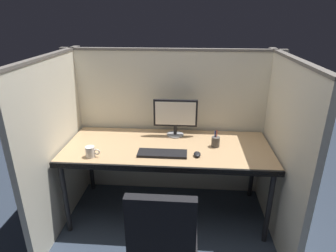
# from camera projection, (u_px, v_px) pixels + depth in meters

# --- Properties ---
(ground_plane) EXTENTS (8.00, 8.00, 0.00)m
(ground_plane) POSITION_uv_depth(u_px,v_px,m) (165.00, 232.00, 2.65)
(ground_plane) COLOR #2D3847
(cubicle_partition_rear) EXTENTS (2.21, 0.06, 1.57)m
(cubicle_partition_rear) POSITION_uv_depth(u_px,v_px,m) (171.00, 124.00, 3.04)
(cubicle_partition_rear) COLOR beige
(cubicle_partition_rear) RESTS_ON ground
(cubicle_partition_left) EXTENTS (0.06, 1.41, 1.57)m
(cubicle_partition_left) POSITION_uv_depth(u_px,v_px,m) (59.00, 142.00, 2.61)
(cubicle_partition_left) COLOR beige
(cubicle_partition_left) RESTS_ON ground
(cubicle_partition_right) EXTENTS (0.06, 1.41, 1.57)m
(cubicle_partition_right) POSITION_uv_depth(u_px,v_px,m) (281.00, 150.00, 2.47)
(cubicle_partition_right) COLOR beige
(cubicle_partition_right) RESTS_ON ground
(desk) EXTENTS (1.90, 0.80, 0.74)m
(desk) POSITION_uv_depth(u_px,v_px,m) (167.00, 151.00, 2.66)
(desk) COLOR tan
(desk) RESTS_ON ground
(monitor_center) EXTENTS (0.43, 0.17, 0.37)m
(monitor_center) POSITION_uv_depth(u_px,v_px,m) (175.00, 115.00, 2.80)
(monitor_center) COLOR gray
(monitor_center) RESTS_ON desk
(keyboard_main) EXTENTS (0.43, 0.15, 0.02)m
(keyboard_main) POSITION_uv_depth(u_px,v_px,m) (162.00, 153.00, 2.49)
(keyboard_main) COLOR black
(keyboard_main) RESTS_ON desk
(computer_mouse) EXTENTS (0.06, 0.10, 0.04)m
(computer_mouse) POSITION_uv_depth(u_px,v_px,m) (197.00, 154.00, 2.46)
(computer_mouse) COLOR black
(computer_mouse) RESTS_ON desk
(pen_cup) EXTENTS (0.08, 0.08, 0.16)m
(pen_cup) POSITION_uv_depth(u_px,v_px,m) (216.00, 142.00, 2.62)
(pen_cup) COLOR #4C4742
(pen_cup) RESTS_ON desk
(coffee_mug) EXTENTS (0.13, 0.08, 0.09)m
(coffee_mug) POSITION_uv_depth(u_px,v_px,m) (91.00, 152.00, 2.44)
(coffee_mug) COLOR silver
(coffee_mug) RESTS_ON desk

